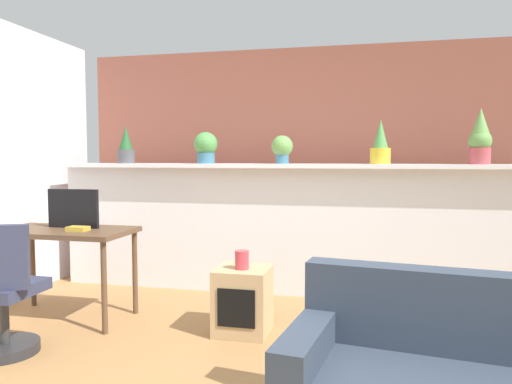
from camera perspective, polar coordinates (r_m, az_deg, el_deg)
name	(u,v)px	position (r m, az deg, el deg)	size (l,w,h in m)	color
divider_wall	(288,231)	(4.74, 3.80, -4.64)	(4.70, 0.16, 1.24)	silver
plant_shelf	(288,166)	(4.65, 3.76, 3.09)	(4.70, 0.34, 0.04)	silver
brick_wall_behind	(297,166)	(5.28, 4.86, 3.12)	(4.70, 0.10, 2.50)	brown
potted_plant_0	(126,147)	(5.16, -15.06, 5.14)	(0.17, 0.17, 0.38)	#4C4C51
potted_plant_1	(206,147)	(4.83, -5.94, 5.31)	(0.23, 0.23, 0.31)	#386B84
potted_plant_2	(282,148)	(4.66, 3.09, 5.19)	(0.21, 0.21, 0.27)	#386B84
potted_plant_3	(380,145)	(4.59, 14.42, 5.39)	(0.18, 0.18, 0.41)	gold
potted_plant_4	(480,138)	(4.68, 24.87, 5.79)	(0.19, 0.19, 0.49)	#B7474C
desk	(64,239)	(4.30, -21.62, -5.18)	(1.10, 0.60, 0.75)	brown
tv_monitor	(73,208)	(4.32, -20.70, -1.83)	(0.45, 0.04, 0.32)	black
office_chair	(1,300)	(3.72, -27.82, -11.16)	(0.51, 0.51, 0.91)	#262628
side_cube_shelf	(243,301)	(3.78, -1.56, -12.64)	(0.40, 0.41, 0.50)	tan
vase_on_shelf	(242,260)	(3.67, -1.67, -7.98)	(0.11, 0.11, 0.14)	#CC3D47
book_on_desk	(78,229)	(4.14, -20.22, -4.07)	(0.16, 0.11, 0.04)	gold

